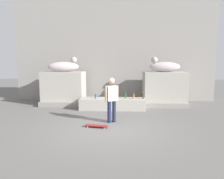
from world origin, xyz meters
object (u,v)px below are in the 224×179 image
skater (112,98)px  bottle_orange (134,97)px  bottle_brown (143,96)px  bottle_blue (96,96)px  statue_reclining_left (64,66)px  statue_reclining_right (164,66)px  bottle_green (126,96)px  skateboard (97,126)px

skater → bottle_orange: size_ratio=6.41×
bottle_brown → bottle_orange: size_ratio=1.24×
skater → bottle_orange: bearing=-141.6°
bottle_blue → statue_reclining_left: bearing=145.7°
statue_reclining_right → bottle_green: bearing=24.8°
statue_reclining_left → skateboard: (2.19, -4.02, -1.95)m
statue_reclining_left → bottle_blue: statue_reclining_left is taller
statue_reclining_left → statue_reclining_right: bearing=-12.8°
skateboard → bottle_blue: (-0.38, 2.78, 0.56)m
statue_reclining_right → bottle_brown: bearing=41.1°
statue_reclining_right → skater: 4.35m
skater → skateboard: skater is taller
bottle_blue → bottle_brown: 2.25m
statue_reclining_right → bottle_orange: size_ratio=6.28×
statue_reclining_right → skateboard: size_ratio=1.99×
statue_reclining_right → skater: bearing=48.6°
statue_reclining_left → bottle_brown: 4.45m
skater → bottle_orange: (0.94, 2.10, -0.30)m
statue_reclining_right → bottle_brown: (-1.17, -1.17, -1.36)m
statue_reclining_right → statue_reclining_left: bearing=-4.2°
bottle_green → bottle_brown: (0.83, -0.07, 0.02)m
statue_reclining_left → bottle_green: bearing=-31.6°
bottle_blue → bottle_brown: (2.25, 0.06, 0.03)m
skateboard → bottle_orange: (1.43, 2.77, 0.56)m
bottle_blue → skater: bearing=-67.6°
bottle_green → bottle_orange: size_ratio=1.05×
skater → bottle_brown: bearing=-150.1°
bottle_brown → bottle_blue: bearing=-178.6°
bottle_brown → statue_reclining_left: bearing=163.8°
bottle_blue → bottle_brown: size_ratio=0.81×
skater → bottle_brown: size_ratio=5.16×
bottle_brown → bottle_green: bearing=174.9°
statue_reclining_left → bottle_brown: size_ratio=5.20×
statue_reclining_right → bottle_blue: bearing=15.7°
skateboard → bottle_green: (1.05, 2.91, 0.57)m
skater → bottle_blue: 2.30m
bottle_green → bottle_orange: bottle_green is taller
bottle_blue → bottle_green: (1.42, 0.13, 0.01)m
statue_reclining_left → bottle_blue: bearing=-47.0°
skateboard → statue_reclining_left: bearing=-50.7°
skateboard → bottle_orange: 3.17m
statue_reclining_left → skater: 4.43m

